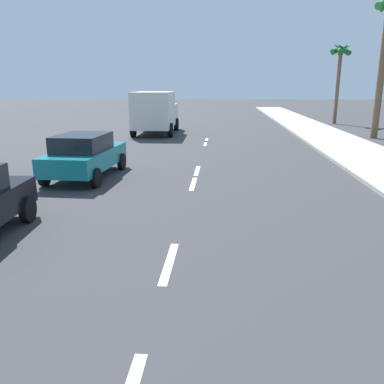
# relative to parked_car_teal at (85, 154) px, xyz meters

# --- Properties ---
(ground_plane) EXTENTS (160.00, 160.00, 0.00)m
(ground_plane) POSITION_rel_parked_car_teal_xyz_m (3.92, 3.52, -0.84)
(ground_plane) COLOR #38383A
(sidewalk_strip) EXTENTS (3.60, 80.00, 0.14)m
(sidewalk_strip) POSITION_rel_parked_car_teal_xyz_m (11.46, 5.52, -0.77)
(sidewalk_strip) COLOR #B2ADA3
(sidewalk_strip) RESTS_ON ground
(lane_stripe_3) EXTENTS (0.16, 1.80, 0.01)m
(lane_stripe_3) POSITION_rel_parked_car_teal_xyz_m (3.92, -6.81, -0.83)
(lane_stripe_3) COLOR white
(lane_stripe_3) RESTS_ON ground
(lane_stripe_4) EXTENTS (0.16, 1.80, 0.01)m
(lane_stripe_4) POSITION_rel_parked_car_teal_xyz_m (3.92, -0.67, -0.83)
(lane_stripe_4) COLOR white
(lane_stripe_4) RESTS_ON ground
(lane_stripe_5) EXTENTS (0.16, 1.80, 0.01)m
(lane_stripe_5) POSITION_rel_parked_car_teal_xyz_m (3.92, 1.44, -0.83)
(lane_stripe_5) COLOR white
(lane_stripe_5) RESTS_ON ground
(lane_stripe_6) EXTENTS (0.16, 1.80, 0.01)m
(lane_stripe_6) POSITION_rel_parked_car_teal_xyz_m (3.92, 8.90, -0.83)
(lane_stripe_6) COLOR white
(lane_stripe_6) RESTS_ON ground
(lane_stripe_7) EXTENTS (0.16, 1.80, 0.01)m
(lane_stripe_7) POSITION_rel_parked_car_teal_xyz_m (3.92, 10.23, -0.83)
(lane_stripe_7) COLOR white
(lane_stripe_7) RESTS_ON ground
(parked_car_teal) EXTENTS (2.10, 4.27, 1.57)m
(parked_car_teal) POSITION_rel_parked_car_teal_xyz_m (0.00, 0.00, 0.00)
(parked_car_teal) COLOR #14727A
(parked_car_teal) RESTS_ON ground
(delivery_truck) EXTENTS (2.76, 6.28, 2.80)m
(delivery_truck) POSITION_rel_parked_car_teal_xyz_m (0.33, 13.32, 0.67)
(delivery_truck) COLOR beige
(delivery_truck) RESTS_ON ground
(palm_tree_distant) EXTENTS (1.84, 1.93, 6.70)m
(palm_tree_distant) POSITION_rel_parked_car_teal_xyz_m (14.48, 21.60, 4.57)
(palm_tree_distant) COLOR brown
(palm_tree_distant) RESTS_ON ground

